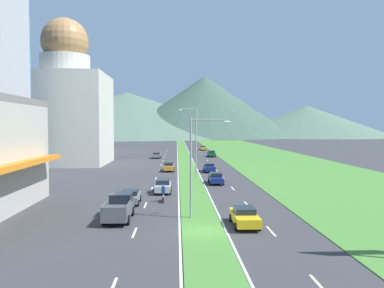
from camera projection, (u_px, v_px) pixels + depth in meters
name	position (u px, v px, depth m)	size (l,w,h in m)	color
ground_plane	(203.00, 231.00, 28.98)	(600.00, 600.00, 0.00)	#38383A
grass_median	(185.00, 160.00, 88.87)	(3.20, 240.00, 0.06)	#477F33
grass_verge_right	(274.00, 160.00, 89.68)	(24.00, 240.00, 0.06)	#477F33
lane_dash_left_2	(134.00, 233.00, 28.66)	(0.16, 2.80, 0.01)	silver
lane_dash_left_3	(145.00, 205.00, 38.59)	(0.16, 2.80, 0.01)	silver
lane_dash_left_4	(152.00, 189.00, 48.51)	(0.16, 2.80, 0.01)	silver
lane_dash_left_5	(156.00, 178.00, 58.43)	(0.16, 2.80, 0.01)	silver
lane_dash_left_6	(159.00, 171.00, 68.36)	(0.16, 2.80, 0.01)	silver
lane_dash_left_7	(161.00, 165.00, 78.28)	(0.16, 2.80, 0.01)	silver
lane_dash_left_8	(163.00, 161.00, 88.20)	(0.16, 2.80, 0.01)	silver
lane_dash_left_9	(164.00, 157.00, 98.13)	(0.16, 2.80, 0.01)	silver
lane_dash_left_10	(165.00, 154.00, 108.05)	(0.16, 2.80, 0.01)	silver
lane_dash_left_11	(166.00, 152.00, 117.98)	(0.16, 2.80, 0.01)	silver
lane_dash_left_12	(167.00, 150.00, 127.90)	(0.16, 2.80, 0.01)	silver
lane_dash_right_1	(320.00, 286.00, 19.14)	(0.16, 2.80, 0.01)	silver
lane_dash_right_2	(271.00, 231.00, 29.07)	(0.16, 2.80, 0.01)	silver
lane_dash_right_3	(247.00, 204.00, 38.99)	(0.16, 2.80, 0.01)	silver
lane_dash_right_4	(233.00, 188.00, 48.91)	(0.16, 2.80, 0.01)	silver
lane_dash_right_5	(223.00, 178.00, 58.84)	(0.16, 2.80, 0.01)	silver
lane_dash_right_6	(217.00, 170.00, 68.76)	(0.16, 2.80, 0.01)	silver
lane_dash_right_7	(211.00, 165.00, 78.68)	(0.16, 2.80, 0.01)	silver
lane_dash_right_8	(208.00, 160.00, 88.61)	(0.16, 2.80, 0.01)	silver
lane_dash_right_9	(204.00, 157.00, 98.53)	(0.16, 2.80, 0.01)	silver
lane_dash_right_10	(202.00, 154.00, 108.46)	(0.16, 2.80, 0.01)	silver
lane_dash_right_11	(200.00, 152.00, 118.38)	(0.16, 2.80, 0.01)	silver
lane_dash_right_12	(198.00, 150.00, 128.30)	(0.16, 2.80, 0.01)	silver
edge_line_median_left	(178.00, 160.00, 88.80)	(0.16, 240.00, 0.01)	silver
edge_line_median_right	(193.00, 160.00, 88.94)	(0.16, 240.00, 0.01)	silver
domed_building	(66.00, 106.00, 79.90)	(16.84, 16.84, 29.91)	beige
midrise_colored	(74.00, 121.00, 119.63)	(17.98, 17.98, 18.57)	silver
hill_far_left	(127.00, 114.00, 301.67)	(215.34, 215.34, 33.85)	#516B56
hill_far_center	(204.00, 107.00, 277.80)	(128.14, 128.14, 43.43)	#3D5647
hill_far_right	(306.00, 121.00, 286.80)	(121.90, 121.90, 22.76)	#516B56
street_lamp_near	(196.00, 160.00, 32.95)	(3.41, 0.28, 8.58)	#99999E
street_lamp_mid	(194.00, 139.00, 57.81)	(2.74, 0.36, 10.57)	#99999E
car_0	(163.00, 186.00, 45.78)	(1.95, 4.56, 1.57)	#B2B2B7
car_2	(209.00, 168.00, 66.44)	(1.95, 4.35, 1.46)	navy
car_3	(157.00, 155.00, 94.79)	(2.01, 4.64, 1.44)	slate
car_4	(169.00, 167.00, 67.56)	(1.95, 4.72, 1.54)	#C6842D
car_5	(216.00, 178.00, 52.94)	(1.92, 4.50, 1.50)	navy
car_6	(130.00, 197.00, 39.20)	(2.00, 4.10, 1.42)	slate
car_7	(203.00, 148.00, 125.94)	(1.95, 4.69, 1.37)	yellow
car_8	(211.00, 154.00, 98.77)	(1.96, 4.46, 1.61)	#0C5128
car_9	(244.00, 216.00, 30.59)	(1.97, 4.57, 1.45)	yellow
pickup_truck_0	(119.00, 208.00, 32.75)	(2.18, 5.40, 2.00)	#515459
motorcycle_rider	(163.00, 195.00, 40.33)	(0.36, 2.00, 1.80)	black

